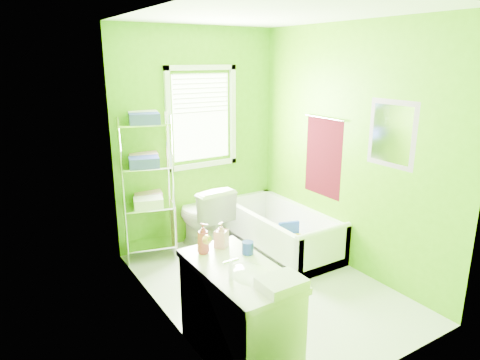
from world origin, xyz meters
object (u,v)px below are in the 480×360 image
vanity (239,310)px  wire_shelf_unit (148,171)px  toilet (203,217)px  bathtub (281,236)px

vanity → wire_shelf_unit: (0.08, 2.04, 0.61)m
toilet → vanity: bearing=67.1°
bathtub → toilet: size_ratio=1.93×
toilet → vanity: size_ratio=0.79×
vanity → wire_shelf_unit: size_ratio=0.62×
vanity → wire_shelf_unit: wire_shelf_unit is taller
toilet → wire_shelf_unit: 0.87m
bathtub → vanity: size_ratio=1.53×
wire_shelf_unit → toilet: bearing=-13.0°
toilet → wire_shelf_unit: bearing=-16.4°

